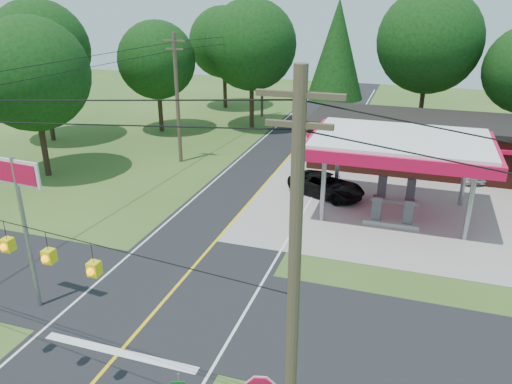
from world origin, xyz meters
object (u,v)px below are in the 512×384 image
(sedan_car, at_px, (465,170))
(big_stop_sign, at_px, (19,199))
(suv_car, at_px, (326,185))
(gas_canopy, at_px, (400,147))

(sedan_car, relative_size, big_stop_sign, 0.57)
(suv_car, bearing_deg, big_stop_sign, 173.03)
(gas_canopy, bearing_deg, suv_car, 161.57)
(gas_canopy, xyz_separation_m, suv_car, (-4.50, 1.50, -3.54))
(suv_car, bearing_deg, gas_canopy, -85.49)
(sedan_car, distance_m, big_stop_sign, 29.80)
(gas_canopy, distance_m, sedan_car, 9.80)
(gas_canopy, relative_size, suv_car, 2.03)
(gas_canopy, xyz_separation_m, sedan_car, (4.53, 7.91, -3.60))
(gas_canopy, bearing_deg, big_stop_sign, -133.01)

